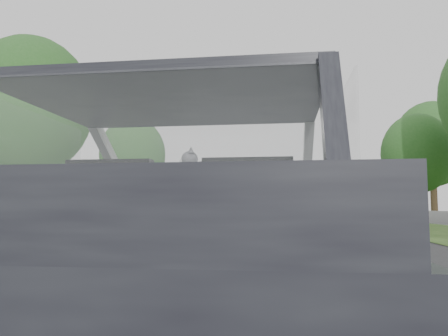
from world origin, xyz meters
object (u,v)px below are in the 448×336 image
(highway_sign, at_px, (365,202))
(subject_car, at_px, (192,221))
(cat, at_px, (226,172))
(other_car, at_px, (281,212))

(highway_sign, bearing_deg, subject_car, -121.46)
(cat, distance_m, highway_sign, 27.63)
(cat, bearing_deg, highway_sign, 69.71)
(other_car, relative_size, highway_sign, 1.65)
(subject_car, height_order, highway_sign, highway_sign)
(subject_car, distance_m, cat, 0.70)
(subject_car, relative_size, cat, 6.25)
(subject_car, relative_size, highway_sign, 1.66)
(subject_car, relative_size, other_car, 1.01)
(cat, height_order, highway_sign, highway_sign)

